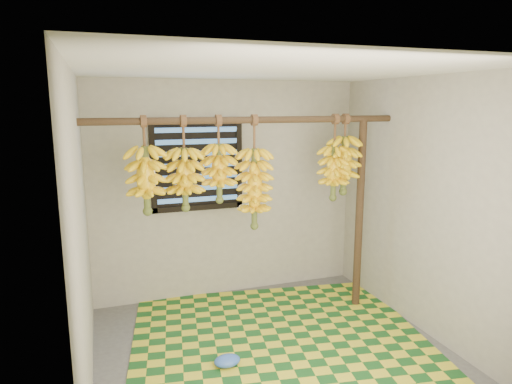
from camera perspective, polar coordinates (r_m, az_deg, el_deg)
name	(u,v)px	position (r m, az deg, el deg)	size (l,w,h in m)	color
floor	(277,357)	(4.19, 2.61, -19.94)	(3.00, 3.00, 0.01)	#4F4F4F
ceiling	(280,69)	(3.61, 2.96, 15.06)	(3.00, 3.00, 0.01)	silver
wall_back	(228,190)	(5.11, -3.50, 0.27)	(3.00, 0.01, 2.40)	gray
wall_left	(81,240)	(3.47, -21.08, -5.61)	(0.01, 3.00, 2.40)	gray
wall_right	(430,209)	(4.49, 20.93, -1.95)	(0.01, 3.00, 2.40)	gray
window	(197,165)	(4.96, -7.35, 3.37)	(1.00, 0.04, 1.00)	black
hanging_pole	(251,120)	(4.26, -0.67, 8.99)	(0.06, 0.06, 3.00)	#452F1C
support_post	(359,215)	(4.91, 12.79, -2.83)	(0.08, 0.08, 2.00)	#452F1C
woven_mat	(277,335)	(4.51, 2.70, -17.38)	(2.67, 2.14, 0.01)	#174E1C
plastic_bag	(227,361)	(4.03, -3.63, -20.31)	(0.23, 0.16, 0.09)	blue
banana_bunch_a	(146,180)	(4.11, -13.57, 1.45)	(0.34, 0.34, 0.86)	brown
banana_bunch_b	(185,179)	(4.15, -8.88, 1.60)	(0.34, 0.34, 0.85)	brown
banana_bunch_c	(219,173)	(4.21, -4.63, 2.40)	(0.32, 0.32, 0.80)	brown
banana_bunch_d	(254,189)	(4.34, -0.21, 0.41)	(0.34, 0.34, 1.08)	brown
banana_bunch_e	(334,173)	(4.66, 9.68, 2.39)	(0.31, 0.31, 0.86)	brown
banana_bunch_f	(344,165)	(4.70, 10.93, 3.33)	(0.31, 0.31, 0.81)	brown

